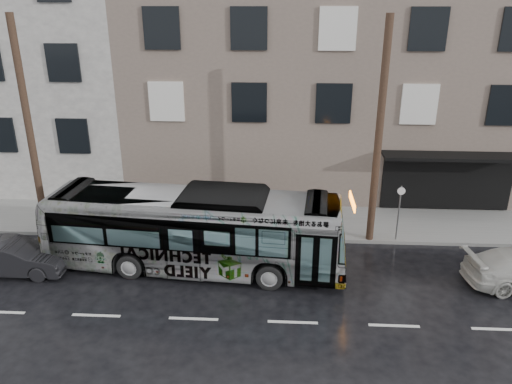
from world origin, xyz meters
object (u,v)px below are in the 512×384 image
utility_pole_front (379,135)px  bus (195,230)px  sign_post (399,213)px  utility_pole_rear (29,130)px  dark_sedan (14,257)px

utility_pole_front → bus: (-6.97, -2.48, -3.08)m
utility_pole_front → bus: utility_pole_front is taller
sign_post → bus: bus is taller
utility_pole_rear → dark_sedan: utility_pole_rear is taller
utility_pole_front → bus: bearing=-160.4°
utility_pole_rear → dark_sedan: bearing=-83.9°
utility_pole_front → dark_sedan: 14.60m
utility_pole_rear → sign_post: size_ratio=3.75×
utility_pole_rear → utility_pole_front: bearing=0.0°
sign_post → utility_pole_rear: bearing=180.0°
sign_post → dark_sedan: (-14.75, -3.31, -0.70)m
utility_pole_rear → sign_post: (15.10, 0.00, -3.30)m
utility_pole_rear → bus: size_ratio=0.80×
bus → dark_sedan: (-6.68, -0.83, -0.92)m
utility_pole_rear → dark_sedan: (0.35, -3.31, -4.00)m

